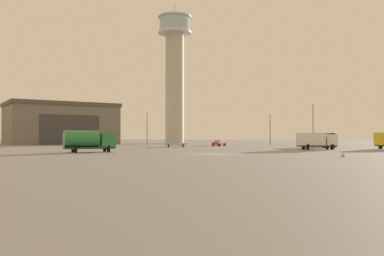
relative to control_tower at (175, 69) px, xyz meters
The scene contains 12 objects.
ground_plane 80.47m from the control_tower, 80.05° to the right, with size 400.00×400.00×0.00m, color gray.
control_tower is the anchor object (origin of this frame).
hangar 39.19m from the control_tower, 152.16° to the right, with size 34.86×32.90×11.46m.
truck_fuel_tanker_green 75.08m from the control_tower, 93.39° to the right, with size 7.15×5.50×3.04m.
truck_box_white 69.23m from the control_tower, 62.60° to the right, with size 6.56×3.59×2.78m.
truck_fuel_tanker_black 61.48m from the control_tower, 52.78° to the right, with size 4.14×7.51×2.86m.
car_red 43.68m from the control_tower, 67.77° to the right, with size 3.32×4.58×1.37m.
car_silver 50.38m from the control_tower, 83.62° to the right, with size 4.65×2.74×1.37m.
light_post_west 34.68m from the control_tower, 97.33° to the right, with size 0.44×0.44×8.41m.
light_post_east 39.75m from the control_tower, 38.36° to the right, with size 0.44×0.44×8.09m.
light_post_north 50.13m from the control_tower, 38.53° to the right, with size 0.44×0.44×10.04m.
traffic_cone_near_left 88.90m from the control_tower, 71.32° to the right, with size 0.36×0.36×0.58m.
Camera 1 is at (0.39, -50.04, 2.28)m, focal length 37.06 mm.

